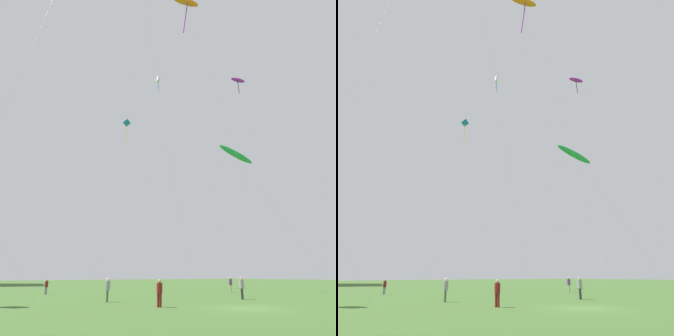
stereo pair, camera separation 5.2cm
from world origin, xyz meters
TOP-DOWN VIEW (x-y plane):
  - ground at (0.00, 0.00)m, footprint 280.00×280.00m
  - person_standing_0 at (5.76, 5.72)m, footprint 0.41×0.41m
  - person_standing_1 at (-4.32, 3.71)m, footprint 0.39×0.39m
  - person_standing_2 at (-6.77, 23.45)m, footprint 0.35×0.35m
  - person_standing_3 at (13.43, 14.79)m, footprint 0.40×0.40m
  - person_standing_4 at (-5.47, 9.66)m, footprint 0.40×0.40m
  - kite_flying_0 at (20.48, 16.99)m, footprint 3.30×4.30m
  - kite_flying_1 at (-1.08, 4.28)m, footprint 10.50×2.29m
  - kite_flying_2 at (8.06, 35.31)m, footprint 2.98×10.85m
  - kite_flying_4 at (8.44, 24.49)m, footprint 0.77×4.27m
  - kite_flying_6 at (8.36, 7.61)m, footprint 13.40×3.81m

SIDE VIEW (x-z plane):
  - ground at x=0.00m, z-range 0.00..0.00m
  - person_standing_2 at x=-6.77m, z-range 0.12..1.71m
  - person_standing_1 at x=-4.32m, z-range 0.14..1.90m
  - person_standing_3 at x=13.43m, z-range 0.14..1.95m
  - person_standing_4 at x=-5.47m, z-range 0.14..1.95m
  - person_standing_0 at x=5.76m, z-range 0.14..2.01m
  - kite_flying_6 at x=8.36m, z-range 6.93..23.10m
  - kite_flying_1 at x=-1.08m, z-range 13.92..43.55m
  - kite_flying_2 at x=8.06m, z-range 14.30..45.35m
  - kite_flying_4 at x=8.44m, z-range 16.56..51.91m
  - kite_flying_0 at x=20.48m, z-range 17.13..52.53m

